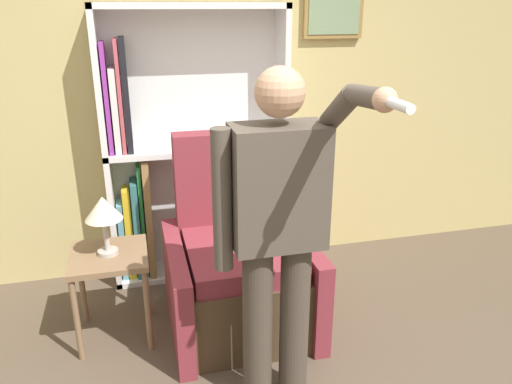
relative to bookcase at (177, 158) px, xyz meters
The scene contains 6 objects.
wall_back 0.53m from the bookcase, 41.76° to the left, with size 8.00×0.11×2.80m.
bookcase is the anchor object (origin of this frame).
armchair 0.95m from the bookcase, 68.13° to the right, with size 0.89×0.92×1.20m.
person_standing 1.50m from the bookcase, 77.43° to the right, with size 0.58×0.78×1.73m.
side_table 0.97m from the bookcase, 125.42° to the right, with size 0.46×0.46×0.57m.
table_lamp 0.86m from the bookcase, 125.42° to the right, with size 0.22×0.22×0.37m.
Camera 1 is at (-0.46, -1.62, 1.97)m, focal length 35.00 mm.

